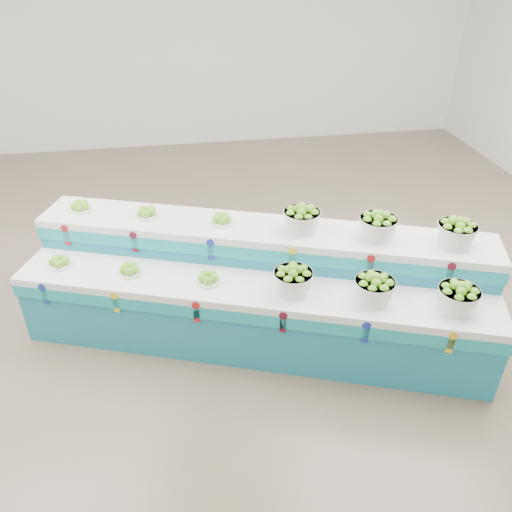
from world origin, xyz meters
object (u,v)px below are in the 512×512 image
Objects in this scene: plate_upper_mid at (147,212)px; display_stand at (256,289)px; basket_upper_right at (457,232)px; basket_lower_left at (293,280)px.

display_stand is at bearing -33.54° from plate_upper_mid.
plate_upper_mid is at bearing 166.55° from display_stand.
basket_upper_right is (1.68, -0.33, 0.63)m from display_stand.
plate_upper_mid is (-1.19, 1.00, 0.23)m from basket_lower_left.
basket_upper_right is (1.42, 0.04, 0.30)m from basket_lower_left.
display_stand is 12.79× the size of basket_lower_left.
basket_upper_right is at bearing 1.55° from basket_lower_left.
basket_lower_left is 1.00× the size of basket_upper_right.
basket_lower_left is at bearing -178.45° from basket_upper_right.
plate_upper_mid is 0.65× the size of basket_upper_right.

